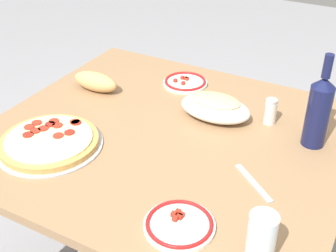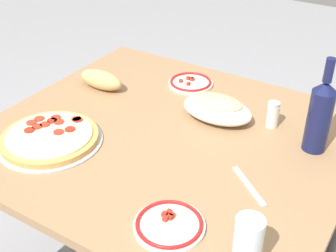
{
  "view_description": "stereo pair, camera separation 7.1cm",
  "coord_description": "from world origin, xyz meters",
  "px_view_note": "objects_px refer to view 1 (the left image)",
  "views": [
    {
      "loc": [
        -0.57,
        1.05,
        1.52
      ],
      "look_at": [
        0.0,
        0.0,
        0.76
      ],
      "focal_mm": 48.6,
      "sensor_mm": 36.0,
      "label": 1
    },
    {
      "loc": [
        -0.64,
        1.02,
        1.52
      ],
      "look_at": [
        0.0,
        0.0,
        0.76
      ],
      "focal_mm": 48.6,
      "sensor_mm": 36.0,
      "label": 2
    }
  ],
  "objects_px": {
    "side_plate_near": "(185,82)",
    "water_glass": "(261,238)",
    "dining_table": "(168,165)",
    "baked_pasta_dish": "(215,107)",
    "spice_shaker": "(270,111)",
    "bread_loaf": "(96,82)",
    "wine_bottle": "(319,110)",
    "pepperoni_pizza": "(49,142)",
    "side_plate_far": "(179,224)"
  },
  "relations": [
    {
      "from": "wine_bottle",
      "to": "pepperoni_pizza",
      "type": "bearing_deg",
      "value": 29.44
    },
    {
      "from": "dining_table",
      "to": "bread_loaf",
      "type": "height_order",
      "value": "bread_loaf"
    },
    {
      "from": "bread_loaf",
      "to": "water_glass",
      "type": "bearing_deg",
      "value": 148.76
    },
    {
      "from": "pepperoni_pizza",
      "to": "spice_shaker",
      "type": "distance_m",
      "value": 0.7
    },
    {
      "from": "wine_bottle",
      "to": "spice_shaker",
      "type": "relative_size",
      "value": 3.38
    },
    {
      "from": "dining_table",
      "to": "bread_loaf",
      "type": "xyz_separation_m",
      "value": [
        0.38,
        -0.13,
        0.16
      ]
    },
    {
      "from": "baked_pasta_dish",
      "to": "side_plate_near",
      "type": "xyz_separation_m",
      "value": [
        0.2,
        -0.17,
        -0.03
      ]
    },
    {
      "from": "water_glass",
      "to": "spice_shaker",
      "type": "bearing_deg",
      "value": -74.34
    },
    {
      "from": "wine_bottle",
      "to": "side_plate_far",
      "type": "height_order",
      "value": "wine_bottle"
    },
    {
      "from": "water_glass",
      "to": "side_plate_near",
      "type": "bearing_deg",
      "value": -52.38
    },
    {
      "from": "wine_bottle",
      "to": "water_glass",
      "type": "bearing_deg",
      "value": 90.57
    },
    {
      "from": "pepperoni_pizza",
      "to": "wine_bottle",
      "type": "height_order",
      "value": "wine_bottle"
    },
    {
      "from": "baked_pasta_dish",
      "to": "bread_loaf",
      "type": "xyz_separation_m",
      "value": [
        0.47,
        0.03,
        -0.01
      ]
    },
    {
      "from": "pepperoni_pizza",
      "to": "bread_loaf",
      "type": "distance_m",
      "value": 0.38
    },
    {
      "from": "pepperoni_pizza",
      "to": "side_plate_near",
      "type": "height_order",
      "value": "pepperoni_pizza"
    },
    {
      "from": "side_plate_near",
      "to": "spice_shaker",
      "type": "relative_size",
      "value": 1.92
    },
    {
      "from": "side_plate_far",
      "to": "spice_shaker",
      "type": "xyz_separation_m",
      "value": [
        -0.04,
        -0.56,
        0.03
      ]
    },
    {
      "from": "bread_loaf",
      "to": "pepperoni_pizza",
      "type": "bearing_deg",
      "value": 104.23
    },
    {
      "from": "dining_table",
      "to": "wine_bottle",
      "type": "height_order",
      "value": "wine_bottle"
    },
    {
      "from": "pepperoni_pizza",
      "to": "spice_shaker",
      "type": "relative_size",
      "value": 3.71
    },
    {
      "from": "dining_table",
      "to": "baked_pasta_dish",
      "type": "height_order",
      "value": "baked_pasta_dish"
    },
    {
      "from": "pepperoni_pizza",
      "to": "water_glass",
      "type": "xyz_separation_m",
      "value": [
        -0.7,
        0.12,
        0.05
      ]
    },
    {
      "from": "dining_table",
      "to": "water_glass",
      "type": "height_order",
      "value": "water_glass"
    },
    {
      "from": "water_glass",
      "to": "spice_shaker",
      "type": "height_order",
      "value": "water_glass"
    },
    {
      "from": "side_plate_far",
      "to": "bread_loaf",
      "type": "bearing_deg",
      "value": -38.82
    },
    {
      "from": "dining_table",
      "to": "side_plate_near",
      "type": "bearing_deg",
      "value": -72.13
    },
    {
      "from": "wine_bottle",
      "to": "water_glass",
      "type": "relative_size",
      "value": 2.31
    },
    {
      "from": "pepperoni_pizza",
      "to": "baked_pasta_dish",
      "type": "height_order",
      "value": "baked_pasta_dish"
    },
    {
      "from": "side_plate_near",
      "to": "side_plate_far",
      "type": "height_order",
      "value": "same"
    },
    {
      "from": "side_plate_near",
      "to": "bread_loaf",
      "type": "distance_m",
      "value": 0.34
    },
    {
      "from": "wine_bottle",
      "to": "water_glass",
      "type": "height_order",
      "value": "wine_bottle"
    },
    {
      "from": "pepperoni_pizza",
      "to": "water_glass",
      "type": "distance_m",
      "value": 0.71
    },
    {
      "from": "baked_pasta_dish",
      "to": "bread_loaf",
      "type": "relative_size",
      "value": 1.31
    },
    {
      "from": "baked_pasta_dish",
      "to": "spice_shaker",
      "type": "distance_m",
      "value": 0.18
    },
    {
      "from": "water_glass",
      "to": "spice_shaker",
      "type": "distance_m",
      "value": 0.59
    },
    {
      "from": "pepperoni_pizza",
      "to": "side_plate_near",
      "type": "distance_m",
      "value": 0.59
    },
    {
      "from": "baked_pasta_dish",
      "to": "spice_shaker",
      "type": "relative_size",
      "value": 2.76
    },
    {
      "from": "baked_pasta_dish",
      "to": "wine_bottle",
      "type": "xyz_separation_m",
      "value": [
        -0.32,
        -0.0,
        0.08
      ]
    },
    {
      "from": "pepperoni_pizza",
      "to": "spice_shaker",
      "type": "height_order",
      "value": "spice_shaker"
    },
    {
      "from": "bread_loaf",
      "to": "spice_shaker",
      "type": "bearing_deg",
      "value": -172.47
    },
    {
      "from": "spice_shaker",
      "to": "dining_table",
      "type": "bearing_deg",
      "value": 40.12
    },
    {
      "from": "bread_loaf",
      "to": "spice_shaker",
      "type": "height_order",
      "value": "spice_shaker"
    },
    {
      "from": "wine_bottle",
      "to": "side_plate_far",
      "type": "bearing_deg",
      "value": 69.18
    },
    {
      "from": "pepperoni_pizza",
      "to": "dining_table",
      "type": "bearing_deg",
      "value": -141.2
    },
    {
      "from": "side_plate_near",
      "to": "bread_loaf",
      "type": "relative_size",
      "value": 0.92
    },
    {
      "from": "dining_table",
      "to": "wine_bottle",
      "type": "xyz_separation_m",
      "value": [
        -0.41,
        -0.16,
        0.24
      ]
    },
    {
      "from": "wine_bottle",
      "to": "bread_loaf",
      "type": "relative_size",
      "value": 1.61
    },
    {
      "from": "side_plate_near",
      "to": "water_glass",
      "type": "bearing_deg",
      "value": 127.62
    },
    {
      "from": "dining_table",
      "to": "spice_shaker",
      "type": "relative_size",
      "value": 12.79
    },
    {
      "from": "baked_pasta_dish",
      "to": "water_glass",
      "type": "distance_m",
      "value": 0.61
    }
  ]
}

